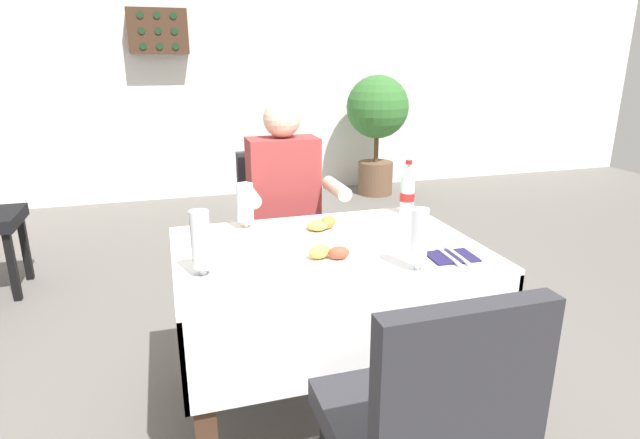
# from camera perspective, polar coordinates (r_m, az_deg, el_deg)

# --- Properties ---
(back_wall) EXTENTS (11.00, 0.12, 2.86)m
(back_wall) POSITION_cam_1_polar(r_m,az_deg,el_deg) (5.71, -12.65, 16.80)
(back_wall) COLOR white
(back_wall) RESTS_ON ground
(main_dining_table) EXTENTS (1.17, 0.84, 0.75)m
(main_dining_table) POSITION_cam_1_polar(r_m,az_deg,el_deg) (2.07, 0.81, -7.49)
(main_dining_table) COLOR white
(main_dining_table) RESTS_ON ground
(chair_far_diner_seat) EXTENTS (0.44, 0.50, 0.97)m
(chair_far_diner_seat) POSITION_cam_1_polar(r_m,az_deg,el_deg) (2.81, -4.22, -1.26)
(chair_far_diner_seat) COLOR #2D2D33
(chair_far_diner_seat) RESTS_ON ground
(chair_near_camera_side) EXTENTS (0.44, 0.50, 0.97)m
(chair_near_camera_side) POSITION_cam_1_polar(r_m,az_deg,el_deg) (1.44, 11.36, -21.42)
(chair_near_camera_side) COLOR #2D2D33
(chair_near_camera_side) RESTS_ON ground
(seated_diner_far) EXTENTS (0.50, 0.46, 1.26)m
(seated_diner_far) POSITION_cam_1_polar(r_m,az_deg,el_deg) (2.66, -3.77, 1.22)
(seated_diner_far) COLOR #282D42
(seated_diner_far) RESTS_ON ground
(plate_near_camera) EXTENTS (0.22, 0.22, 0.06)m
(plate_near_camera) POSITION_cam_1_polar(r_m,az_deg,el_deg) (1.84, 1.18, -4.22)
(plate_near_camera) COLOR white
(plate_near_camera) RESTS_ON main_dining_table
(plate_far_diner) EXTENTS (0.25, 0.25, 0.07)m
(plate_far_diner) POSITION_cam_1_polar(r_m,az_deg,el_deg) (2.16, -0.01, -0.97)
(plate_far_diner) COLOR white
(plate_far_diner) RESTS_ON main_dining_table
(beer_glass_left) EXTENTS (0.07, 0.07, 0.22)m
(beer_glass_left) POSITION_cam_1_polar(r_m,az_deg,el_deg) (1.77, 10.88, -2.22)
(beer_glass_left) COLOR white
(beer_glass_left) RESTS_ON main_dining_table
(beer_glass_middle) EXTENTS (0.07, 0.07, 0.20)m
(beer_glass_middle) POSITION_cam_1_polar(r_m,az_deg,el_deg) (2.21, -8.31, 1.51)
(beer_glass_middle) COLOR white
(beer_glass_middle) RESTS_ON main_dining_table
(beer_glass_right) EXTENTS (0.07, 0.07, 0.23)m
(beer_glass_right) POSITION_cam_1_polar(r_m,az_deg,el_deg) (1.74, -13.08, -2.71)
(beer_glass_right) COLOR white
(beer_glass_right) RESTS_ON main_dining_table
(cola_bottle_primary) EXTENTS (0.07, 0.07, 0.25)m
(cola_bottle_primary) POSITION_cam_1_polar(r_m,az_deg,el_deg) (2.43, 9.68, 3.17)
(cola_bottle_primary) COLOR silver
(cola_bottle_primary) RESTS_ON main_dining_table
(napkin_cutlery_set) EXTENTS (0.18, 0.19, 0.01)m
(napkin_cutlery_set) POSITION_cam_1_polar(r_m,az_deg,el_deg) (1.95, 14.41, -3.98)
(napkin_cutlery_set) COLOR #231E4C
(napkin_cutlery_set) RESTS_ON main_dining_table
(potted_plant_corner) EXTENTS (0.67, 0.67, 1.29)m
(potted_plant_corner) POSITION_cam_1_polar(r_m,az_deg,el_deg) (5.68, 6.37, 11.13)
(potted_plant_corner) COLOR brown
(potted_plant_corner) RESTS_ON ground
(wall_bottle_rack) EXTENTS (0.56, 0.21, 0.42)m
(wall_bottle_rack) POSITION_cam_1_polar(r_m,az_deg,el_deg) (5.53, -17.54, 19.29)
(wall_bottle_rack) COLOR #472D1E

